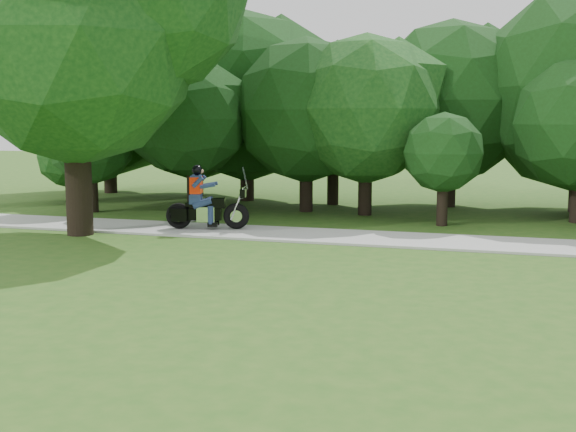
# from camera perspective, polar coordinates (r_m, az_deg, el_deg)

# --- Properties ---
(ground) EXTENTS (100.00, 100.00, 0.00)m
(ground) POSITION_cam_1_polar(r_m,az_deg,el_deg) (10.26, 15.23, -9.66)
(ground) COLOR #2B5819
(ground) RESTS_ON ground
(walkway) EXTENTS (60.00, 2.20, 0.06)m
(walkway) POSITION_cam_1_polar(r_m,az_deg,el_deg) (18.05, 16.12, -2.16)
(walkway) COLOR #ACACA7
(walkway) RESTS_ON ground
(tree_line) EXTENTS (39.28, 11.30, 7.82)m
(tree_line) POSITION_cam_1_polar(r_m,az_deg,el_deg) (24.60, 19.78, 8.93)
(tree_line) COLOR black
(tree_line) RESTS_ON ground
(big_tree_west) EXTENTS (8.64, 6.56, 9.96)m
(big_tree_west) POSITION_cam_1_polar(r_m,az_deg,el_deg) (20.03, -16.22, 15.23)
(big_tree_west) COLOR black
(big_tree_west) RESTS_ON ground
(touring_motorcycle) EXTENTS (2.25, 1.08, 1.74)m
(touring_motorcycle) POSITION_cam_1_polar(r_m,az_deg,el_deg) (19.65, -6.80, 0.81)
(touring_motorcycle) COLOR black
(touring_motorcycle) RESTS_ON walkway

